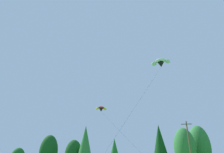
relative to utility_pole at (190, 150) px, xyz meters
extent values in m
ellipsoid|color=#144719|center=(-35.05, 10.58, 0.70)|extent=(4.94, 4.94, 9.11)
cone|color=#2D7033|center=(-24.37, 8.63, 2.20)|extent=(4.58, 4.58, 10.04)
cone|color=#0F3D14|center=(-5.10, 10.38, 2.24)|extent=(4.60, 4.60, 10.10)
ellipsoid|color=#2D7033|center=(0.51, 8.00, 1.06)|extent=(5.09, 5.09, 9.57)
ellipsoid|color=#2D7033|center=(5.11, 12.60, 1.85)|extent=(5.45, 5.45, 10.60)
cylinder|color=brown|center=(0.00, 0.00, -0.27)|extent=(0.26, 0.26, 12.16)
cube|color=brown|center=(0.00, 0.00, 5.20)|extent=(2.20, 0.14, 0.14)
ellipsoid|color=white|center=(-4.86, -7.81, 16.69)|extent=(2.42, 1.89, 1.03)
ellipsoid|color=silver|center=(-3.55, -8.13, 16.31)|extent=(1.28, 1.40, 1.23)
ellipsoid|color=silver|center=(-6.17, -7.49, 16.31)|extent=(1.46, 1.43, 1.23)
cone|color=black|center=(-4.83, -7.68, 15.86)|extent=(1.46, 1.46, 1.04)
cylinder|color=black|center=(-9.93, -16.22, 5.31)|extent=(10.22, 17.08, 20.08)
ellipsoid|color=red|center=(-17.32, -6.44, 7.69)|extent=(1.49, 1.28, 0.57)
ellipsoid|color=yellow|center=(-16.58, -6.15, 7.46)|extent=(0.91, 0.93, 0.69)
ellipsoid|color=yellow|center=(-18.05, -6.73, 7.46)|extent=(0.85, 0.89, 0.69)
cone|color=black|center=(-17.35, -6.37, 7.20)|extent=(0.92, 0.92, 0.61)
cylinder|color=black|center=(-12.24, -13.94, 1.08)|extent=(10.23, 15.16, 11.64)
camera|label=1|loc=(-9.56, -45.65, -3.65)|focal=32.81mm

